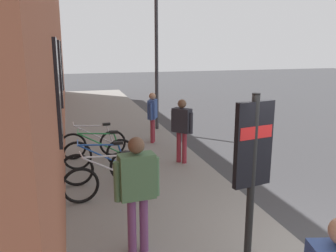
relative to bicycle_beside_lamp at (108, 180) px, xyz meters
name	(u,v)px	position (x,y,z in m)	size (l,w,h in m)	color
ground	(217,147)	(3.08, -3.68, -0.51)	(60.00, 60.00, 0.00)	#38383A
sidewalk_pavement	(119,136)	(5.08, -0.93, -0.45)	(24.00, 3.50, 0.12)	gray
station_facade	(47,7)	(6.07, 1.12, 3.78)	(22.00, 0.65, 8.59)	#9E563D
bicycle_beside_lamp	(108,180)	(0.00, 0.00, 0.00)	(0.48, 1.77, 0.97)	black
bicycle_mid_rack	(102,167)	(0.82, 0.04, 0.00)	(0.48, 1.77, 0.97)	black
bicycle_far_end	(100,153)	(1.82, 0.00, 0.00)	(0.48, 1.77, 0.97)	black
bicycle_under_window	(93,144)	(2.72, 0.08, 0.00)	(0.48, 1.77, 0.97)	black
transit_info_sign	(253,156)	(-2.74, -1.55, 1.21)	(0.18, 0.56, 2.40)	black
pedestrian_by_facade	(182,125)	(1.69, -2.07, 0.62)	(0.51, 0.49, 1.65)	maroon
pedestrian_crossing_street	(153,112)	(3.77, -1.81, 0.56)	(0.54, 0.39, 1.55)	maroon
pedestrian_near_bus	(137,184)	(-1.96, -0.20, 0.68)	(0.29, 0.66, 1.75)	#723F72
street_lamp	(156,36)	(5.49, -2.38, 2.86)	(0.28, 0.28, 5.52)	#333338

